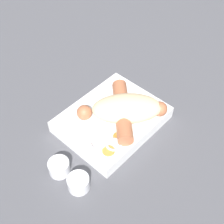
{
  "coord_description": "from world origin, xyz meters",
  "views": [
    {
      "loc": [
        0.33,
        0.31,
        0.55
      ],
      "look_at": [
        0.0,
        0.0,
        0.04
      ],
      "focal_mm": 50.0,
      "sensor_mm": 36.0,
      "label": 1
    }
  ],
  "objects_px": {
    "condiment_cup_far": "(79,183)",
    "food_tray": "(112,120)",
    "sausage": "(122,111)",
    "condiment_cup_near": "(59,168)",
    "bread_roll": "(127,108)"
  },
  "relations": [
    {
      "from": "sausage",
      "to": "food_tray",
      "type": "bearing_deg",
      "value": -53.13
    },
    {
      "from": "bread_roll",
      "to": "sausage",
      "type": "height_order",
      "value": "bread_roll"
    },
    {
      "from": "condiment_cup_near",
      "to": "sausage",
      "type": "bearing_deg",
      "value": 176.13
    },
    {
      "from": "bread_roll",
      "to": "food_tray",
      "type": "bearing_deg",
      "value": -49.83
    },
    {
      "from": "condiment_cup_near",
      "to": "condiment_cup_far",
      "type": "relative_size",
      "value": 1.0
    },
    {
      "from": "food_tray",
      "to": "bread_roll",
      "type": "height_order",
      "value": "bread_roll"
    },
    {
      "from": "bread_roll",
      "to": "sausage",
      "type": "bearing_deg",
      "value": -42.33
    },
    {
      "from": "condiment_cup_far",
      "to": "food_tray",
      "type": "bearing_deg",
      "value": -159.43
    },
    {
      "from": "condiment_cup_near",
      "to": "condiment_cup_far",
      "type": "xyz_separation_m",
      "value": [
        -0.0,
        0.05,
        0.0
      ]
    },
    {
      "from": "food_tray",
      "to": "condiment_cup_near",
      "type": "bearing_deg",
      "value": 2.13
    },
    {
      "from": "sausage",
      "to": "condiment_cup_near",
      "type": "distance_m",
      "value": 0.18
    },
    {
      "from": "bread_roll",
      "to": "condiment_cup_near",
      "type": "relative_size",
      "value": 3.82
    },
    {
      "from": "sausage",
      "to": "condiment_cup_far",
      "type": "distance_m",
      "value": 0.18
    },
    {
      "from": "sausage",
      "to": "condiment_cup_far",
      "type": "height_order",
      "value": "sausage"
    },
    {
      "from": "sausage",
      "to": "condiment_cup_near",
      "type": "xyz_separation_m",
      "value": [
        0.18,
        -0.01,
        -0.04
      ]
    }
  ]
}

